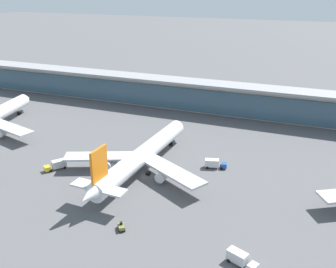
{
  "coord_description": "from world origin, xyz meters",
  "views": [
    {
      "loc": [
        47.63,
        -99.84,
        58.73
      ],
      "look_at": [
        0.0,
        18.13,
        8.17
      ],
      "focal_mm": 40.54,
      "sensor_mm": 36.0,
      "label": 1
    }
  ],
  "objects_px": {
    "service_truck_under_wing_white": "(240,259)",
    "service_truck_on_taxiway_blue": "(214,163)",
    "service_truck_mid_apron_olive": "(121,227)",
    "airliner_centre_stand": "(141,156)",
    "service_truck_by_tail_yellow": "(57,165)"
  },
  "relations": [
    {
      "from": "service_truck_under_wing_white",
      "to": "service_truck_on_taxiway_blue",
      "type": "relative_size",
      "value": 1.0
    },
    {
      "from": "service_truck_under_wing_white",
      "to": "service_truck_mid_apron_olive",
      "type": "height_order",
      "value": "service_truck_under_wing_white"
    },
    {
      "from": "service_truck_on_taxiway_blue",
      "to": "service_truck_mid_apron_olive",
      "type": "bearing_deg",
      "value": -106.42
    },
    {
      "from": "airliner_centre_stand",
      "to": "service_truck_on_taxiway_blue",
      "type": "distance_m",
      "value": 25.06
    },
    {
      "from": "airliner_centre_stand",
      "to": "service_truck_by_tail_yellow",
      "type": "distance_m",
      "value": 29.19
    },
    {
      "from": "airliner_centre_stand",
      "to": "service_truck_mid_apron_olive",
      "type": "distance_m",
      "value": 33.03
    },
    {
      "from": "service_truck_by_tail_yellow",
      "to": "service_truck_on_taxiway_blue",
      "type": "bearing_deg",
      "value": 23.06
    },
    {
      "from": "service_truck_mid_apron_olive",
      "to": "service_truck_on_taxiway_blue",
      "type": "relative_size",
      "value": 0.43
    },
    {
      "from": "airliner_centre_stand",
      "to": "service_truck_mid_apron_olive",
      "type": "bearing_deg",
      "value": -73.48
    },
    {
      "from": "airliner_centre_stand",
      "to": "service_truck_by_tail_yellow",
      "type": "relative_size",
      "value": 9.15
    },
    {
      "from": "service_truck_under_wing_white",
      "to": "service_truck_mid_apron_olive",
      "type": "bearing_deg",
      "value": 176.92
    },
    {
      "from": "service_truck_on_taxiway_blue",
      "to": "service_truck_by_tail_yellow",
      "type": "bearing_deg",
      "value": -156.94
    },
    {
      "from": "service_truck_on_taxiway_blue",
      "to": "airliner_centre_stand",
      "type": "bearing_deg",
      "value": -152.34
    },
    {
      "from": "service_truck_under_wing_white",
      "to": "service_truck_by_tail_yellow",
      "type": "relative_size",
      "value": 1.05
    },
    {
      "from": "service_truck_under_wing_white",
      "to": "service_truck_mid_apron_olive",
      "type": "xyz_separation_m",
      "value": [
        -30.97,
        1.67,
        -0.82
      ]
    }
  ]
}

